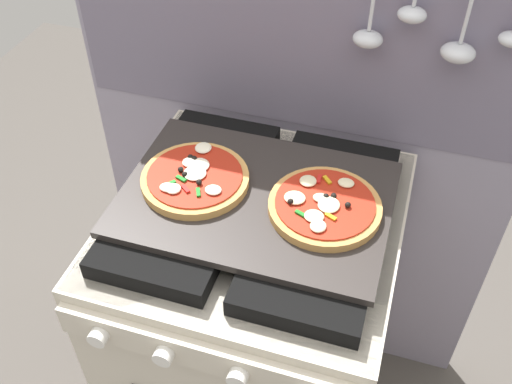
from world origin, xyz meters
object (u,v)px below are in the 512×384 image
pizza_left (196,177)px  pizza_right (324,207)px  baking_tray (256,198)px  stove (256,328)px

pizza_left → pizza_right: bearing=-1.8°
baking_tray → stove: bearing=-90.0°
stove → baking_tray: size_ratio=1.67×
pizza_right → baking_tray: bearing=178.6°
baking_tray → pizza_right: pizza_right is taller
baking_tray → pizza_left: bearing=177.8°
stove → pizza_right: 0.50m
stove → pizza_right: bearing=-0.7°
stove → pizza_left: pizza_left is taller
pizza_left → pizza_right: 0.27m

